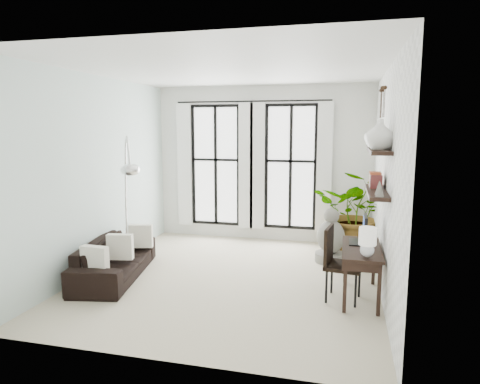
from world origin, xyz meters
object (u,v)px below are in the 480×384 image
(sofa, at_px, (115,259))
(arc_lamp, at_px, (127,170))
(plant, at_px, (356,213))
(buddha, at_px, (331,239))
(desk_chair, at_px, (337,259))
(desk, at_px, (362,251))

(sofa, distance_m, arc_lamp, 1.43)
(plant, bearing_deg, sofa, -149.86)
(sofa, relative_size, buddha, 2.08)
(desk_chair, bearing_deg, buddha, 103.61)
(desk, height_order, arc_lamp, arc_lamp)
(plant, xyz_separation_m, desk_chair, (-0.27, -2.20, -0.22))
(desk_chair, relative_size, buddha, 1.05)
(plant, bearing_deg, arc_lamp, -152.93)
(buddha, bearing_deg, desk_chair, -85.08)
(buddha, bearing_deg, arc_lamp, -157.64)
(plant, height_order, desk_chair, plant)
(desk_chair, xyz_separation_m, arc_lamp, (-3.32, 0.37, 1.11))
(plant, relative_size, desk_chair, 1.57)
(plant, height_order, buddha, plant)
(arc_lamp, bearing_deg, desk, -4.71)
(sofa, height_order, buddha, buddha)
(sofa, bearing_deg, plant, -70.51)
(buddha, bearing_deg, plant, 51.89)
(plant, relative_size, buddha, 1.66)
(sofa, distance_m, desk_chair, 3.44)
(plant, xyz_separation_m, buddha, (-0.42, -0.53, -0.39))
(sofa, height_order, plant, plant)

